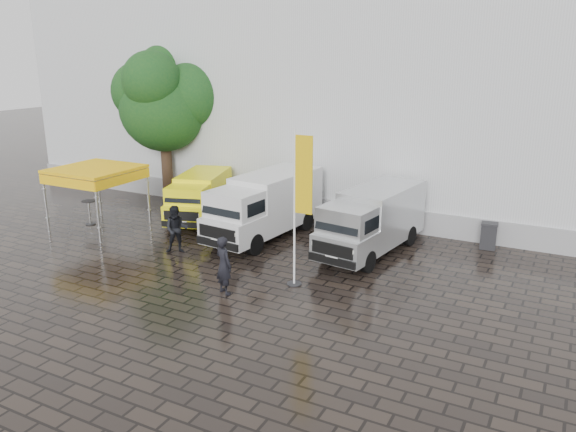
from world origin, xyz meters
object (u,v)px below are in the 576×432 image
object	(u,v)px
van_yellow	(199,198)
canopy_tent	(94,171)
van_silver	(372,222)
person_front	(224,265)
van_white	(265,207)
cocktail_table	(89,213)
wheelie_bin	(489,235)
person_tent	(176,229)
flagpole	(300,200)

from	to	relation	value
van_yellow	canopy_tent	world-z (taller)	canopy_tent
van_silver	person_front	world-z (taller)	van_silver
van_white	cocktail_table	world-z (taller)	van_white
van_silver	cocktail_table	size ratio (longest dim) A/B	5.20
wheelie_bin	cocktail_table	bearing A→B (deg)	-168.61
van_yellow	wheelie_bin	size ratio (longest dim) A/B	4.43
van_white	wheelie_bin	xyz separation A→B (m)	(8.53, 2.96, -0.79)
canopy_tent	person_front	world-z (taller)	canopy_tent
van_silver	wheelie_bin	xyz separation A→B (m)	(3.95, 2.70, -0.72)
person_tent	cocktail_table	bearing A→B (deg)	135.72
van_yellow	cocktail_table	world-z (taller)	van_yellow
canopy_tent	cocktail_table	bearing A→B (deg)	165.97
van_yellow	van_white	xyz separation A→B (m)	(3.85, -0.70, 0.24)
van_yellow	van_silver	world-z (taller)	van_silver
flagpole	person_tent	bearing A→B (deg)	172.92
van_white	van_silver	distance (m)	4.59
canopy_tent	cocktail_table	size ratio (longest dim) A/B	2.93
canopy_tent	van_white	bearing A→B (deg)	17.40
canopy_tent	person_front	xyz separation A→B (m)	(8.83, -3.28, -1.59)
van_white	cocktail_table	xyz separation A→B (m)	(-7.95, -2.05, -0.76)
van_white	flagpole	bearing A→B (deg)	-41.80
flagpole	canopy_tent	bearing A→B (deg)	171.46
person_tent	van_white	bearing A→B (deg)	22.44
wheelie_bin	person_front	distance (m)	10.92
flagpole	van_white	bearing A→B (deg)	132.46
flagpole	person_front	xyz separation A→B (m)	(-1.86, -1.67, -1.99)
canopy_tent	flagpole	bearing A→B (deg)	-8.54
van_yellow	canopy_tent	size ratio (longest dim) A/B	1.44
cocktail_table	wheelie_bin	xyz separation A→B (m)	(16.48, 5.01, -0.03)
van_silver	canopy_tent	bearing A→B (deg)	-159.91
van_silver	flagpole	bearing A→B (deg)	-96.30
van_yellow	person_front	xyz separation A→B (m)	(5.52, -6.22, -0.11)
wheelie_bin	van_silver	bearing A→B (deg)	-151.16
van_yellow	cocktail_table	xyz separation A→B (m)	(-4.10, -2.75, -0.52)
van_white	van_silver	world-z (taller)	van_white
wheelie_bin	person_tent	world-z (taller)	person_tent
van_yellow	van_white	distance (m)	3.92
flagpole	wheelie_bin	distance (m)	8.79
van_yellow	flagpole	bearing A→B (deg)	-49.10
flagpole	person_tent	xyz separation A→B (m)	(-5.65, 0.70, -2.02)
flagpole	cocktail_table	distance (m)	11.86
van_white	van_silver	bearing A→B (deg)	8.93
van_white	person_tent	world-z (taller)	van_white
wheelie_bin	van_yellow	bearing A→B (deg)	-175.18
cocktail_table	person_front	xyz separation A→B (m)	(9.61, -3.47, 0.41)
van_silver	flagpole	distance (m)	4.57
van_silver	cocktail_table	world-z (taller)	van_silver
van_white	canopy_tent	size ratio (longest dim) A/B	1.88
person_tent	canopy_tent	bearing A→B (deg)	136.24
van_yellow	cocktail_table	distance (m)	4.96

